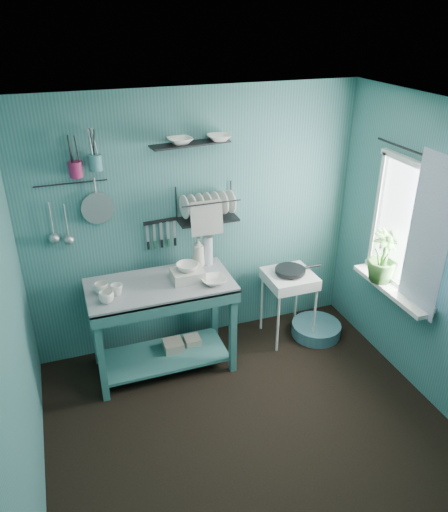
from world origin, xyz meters
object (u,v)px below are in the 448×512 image
object	(u,v)px
mug_left	(106,297)
utensil_cup_magenta	(76,169)
soap_bottle	(198,252)
dish_rack	(208,204)
mug_mid	(117,290)
storage_tin_large	(174,351)
work_counter	(163,326)
storage_tin_small	(193,346)
utensil_cup_teal	(95,163)
potted_plant	(383,257)
colander	(98,208)
floor_basin	(316,329)
mug_right	(101,288)
hotplate_stand	(288,305)
frying_pan	(290,270)
wash_tub	(188,275)
water_bottle	(208,250)

from	to	relation	value
mug_left	utensil_cup_magenta	distance (m)	1.07
soap_bottle	dish_rack	world-z (taller)	dish_rack
mug_mid	storage_tin_large	world-z (taller)	mug_mid
work_counter	soap_bottle	distance (m)	0.76
storage_tin_large	storage_tin_small	world-z (taller)	storage_tin_large
dish_rack	storage_tin_small	bearing A→B (deg)	-131.43
mug_left	utensil_cup_teal	size ratio (longest dim) A/B	0.95
mug_left	potted_plant	bearing A→B (deg)	-7.51
colander	floor_basin	xyz separation A→B (m)	(2.04, -0.40, -1.47)
mug_right	utensil_cup_teal	distance (m)	1.05
mug_left	mug_mid	bearing A→B (deg)	45.00
potted_plant	storage_tin_large	size ratio (longest dim) A/B	2.22
mug_mid	colander	xyz separation A→B (m)	(-0.04, 0.43, 0.58)
mug_mid	utensil_cup_magenta	distance (m)	1.05
hotplate_stand	floor_basin	world-z (taller)	hotplate_stand
utensil_cup_magenta	storage_tin_large	distance (m)	1.93
mug_right	dish_rack	distance (m)	1.21
frying_pan	utensil_cup_teal	size ratio (longest dim) A/B	2.31
mug_mid	colander	distance (m)	0.73
wash_tub	floor_basin	bearing A→B (deg)	-0.47
hotplate_stand	work_counter	bearing A→B (deg)	-171.57
water_bottle	frying_pan	world-z (taller)	water_bottle
mug_right	potted_plant	bearing A→B (deg)	-11.09
work_counter	colander	distance (m)	1.22
wash_tub	colander	world-z (taller)	colander
potted_plant	utensil_cup_teal	bearing A→B (deg)	160.67
mug_right	hotplate_stand	world-z (taller)	mug_right
storage_tin_small	colander	bearing A→B (deg)	157.89
utensil_cup_magenta	dish_rack	bearing A→B (deg)	-2.58
hotplate_stand	water_bottle	bearing A→B (deg)	174.36
water_bottle	frying_pan	size ratio (longest dim) A/B	0.93
mug_mid	utensil_cup_magenta	world-z (taller)	utensil_cup_magenta
storage_tin_small	frying_pan	bearing A→B (deg)	-1.13
soap_bottle	water_bottle	xyz separation A→B (m)	(0.10, 0.02, -0.01)
potted_plant	storage_tin_small	world-z (taller)	potted_plant
mug_right	hotplate_stand	xyz separation A→B (m)	(1.81, 0.06, -0.59)
utensil_cup_teal	mug_mid	bearing A→B (deg)	-87.29
utensil_cup_magenta	water_bottle	bearing A→B (deg)	-6.53
mug_right	frying_pan	size ratio (longest dim) A/B	0.41
frying_pan	mug_mid	bearing A→B (deg)	-175.94
water_bottle	potted_plant	xyz separation A→B (m)	(1.43, -0.70, 0.03)
soap_bottle	frying_pan	distance (m)	0.95
mug_mid	soap_bottle	size ratio (longest dim) A/B	0.33
soap_bottle	floor_basin	bearing A→B (deg)	-10.96
dish_rack	storage_tin_small	distance (m)	1.42
dish_rack	frying_pan	bearing A→B (deg)	-9.41
dish_rack	mug_mid	bearing A→B (deg)	-151.49
soap_bottle	utensil_cup_magenta	world-z (taller)	utensil_cup_magenta
dish_rack	floor_basin	world-z (taller)	dish_rack
mug_right	colander	world-z (taller)	colander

